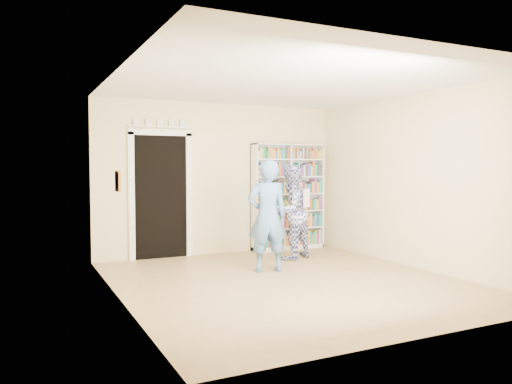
% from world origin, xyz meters
% --- Properties ---
extents(floor, '(5.00, 5.00, 0.00)m').
position_xyz_m(floor, '(0.00, 0.00, 0.00)').
color(floor, '#967148').
rests_on(floor, ground).
extents(ceiling, '(5.00, 5.00, 0.00)m').
position_xyz_m(ceiling, '(0.00, 0.00, 2.70)').
color(ceiling, white).
rests_on(ceiling, wall_back).
extents(wall_back, '(4.50, 0.00, 4.50)m').
position_xyz_m(wall_back, '(0.00, 2.50, 1.35)').
color(wall_back, '#F7E4AA').
rests_on(wall_back, floor).
extents(wall_left, '(0.00, 5.00, 5.00)m').
position_xyz_m(wall_left, '(-2.25, 0.00, 1.35)').
color(wall_left, '#F7E4AA').
rests_on(wall_left, floor).
extents(wall_right, '(0.00, 5.00, 5.00)m').
position_xyz_m(wall_right, '(2.25, 0.00, 1.35)').
color(wall_right, '#F7E4AA').
rests_on(wall_right, floor).
extents(bookshelf, '(1.45, 0.27, 1.99)m').
position_xyz_m(bookshelf, '(1.32, 2.34, 1.01)').
color(bookshelf, white).
rests_on(bookshelf, floor).
extents(doorway, '(1.10, 0.08, 2.43)m').
position_xyz_m(doorway, '(-1.10, 2.48, 1.18)').
color(doorway, black).
rests_on(doorway, floor).
extents(wall_art, '(0.03, 0.25, 0.25)m').
position_xyz_m(wall_art, '(-2.23, 0.20, 1.40)').
color(wall_art, brown).
rests_on(wall_art, wall_left).
extents(man_blue, '(0.68, 0.52, 1.67)m').
position_xyz_m(man_blue, '(0.05, 0.71, 0.83)').
color(man_blue, '#5380B9').
rests_on(man_blue, floor).
extents(man_plaid, '(0.94, 0.84, 1.60)m').
position_xyz_m(man_plaid, '(0.87, 1.45, 0.80)').
color(man_plaid, navy).
rests_on(man_plaid, floor).
extents(paper_sheet, '(0.19, 0.12, 0.31)m').
position_xyz_m(paper_sheet, '(1.03, 1.20, 1.05)').
color(paper_sheet, white).
rests_on(paper_sheet, man_plaid).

